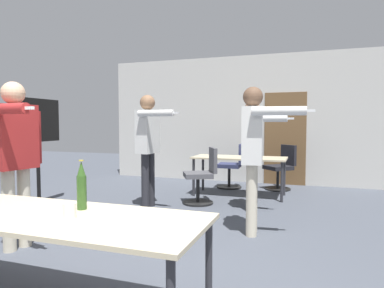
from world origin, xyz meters
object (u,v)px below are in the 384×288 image
at_px(office_chair_far_left, 202,177).
at_px(beer_bottle, 82,186).
at_px(person_left_plaid, 254,145).
at_px(drink_cup, 70,210).
at_px(office_chair_far_right, 233,167).
at_px(office_chair_mid_tucked, 281,169).
at_px(person_right_polo, 16,148).
at_px(tv_screen, 37,140).
at_px(person_center_tall, 253,144).
at_px(person_near_casual, 149,139).

bearing_deg(office_chair_far_left, beer_bottle, 155.57).
relative_size(person_left_plaid, drink_cup, 17.69).
height_order(office_chair_far_left, drink_cup, office_chair_far_left).
xyz_separation_m(office_chair_far_right, office_chair_far_left, (-0.19, -1.55, 0.01)).
relative_size(office_chair_mid_tucked, drink_cup, 8.99).
relative_size(person_right_polo, drink_cup, 17.70).
xyz_separation_m(tv_screen, office_chair_far_left, (2.46, 1.09, -0.64)).
relative_size(person_right_polo, person_center_tall, 1.05).
bearing_deg(office_chair_mid_tucked, office_chair_far_left, 104.03).
distance_m(tv_screen, person_right_polo, 1.98).
height_order(office_chair_mid_tucked, beer_bottle, beer_bottle).
distance_m(person_near_casual, person_left_plaid, 1.99).
bearing_deg(office_chair_mid_tucked, drink_cup, 128.01).
bearing_deg(office_chair_mid_tucked, person_left_plaid, 136.34).
xyz_separation_m(office_chair_mid_tucked, office_chair_far_left, (-1.17, -1.72, 0.03)).
distance_m(office_chair_far_right, office_chair_far_left, 1.57).
height_order(tv_screen, drink_cup, tv_screen).
bearing_deg(tv_screen, person_left_plaid, -94.04).
bearing_deg(drink_cup, tv_screen, 136.15).
height_order(tv_screen, office_chair_far_right, tv_screen).
xyz_separation_m(tv_screen, person_center_tall, (3.34, 0.92, -0.04)).
height_order(person_left_plaid, drink_cup, person_left_plaid).
bearing_deg(person_near_casual, office_chair_mid_tucked, 145.08).
bearing_deg(office_chair_far_left, office_chair_mid_tucked, -60.91).
bearing_deg(beer_bottle, office_chair_far_left, 92.26).
bearing_deg(person_near_casual, person_right_polo, -8.03).
bearing_deg(person_left_plaid, office_chair_far_left, -147.39).
bearing_deg(person_right_polo, person_near_casual, 176.74).
distance_m(tv_screen, person_left_plaid, 3.54).
relative_size(person_center_tall, beer_bottle, 4.73).
height_order(office_chair_far_right, drink_cup, office_chair_far_right).
bearing_deg(office_chair_mid_tucked, person_center_tall, 129.44).
bearing_deg(person_right_polo, office_chair_mid_tucked, 161.32).
bearing_deg(office_chair_far_right, drink_cup, 177.88).
bearing_deg(office_chair_far_right, beer_bottle, 177.13).
distance_m(person_right_polo, person_center_tall, 3.30).
distance_m(person_right_polo, person_near_casual, 2.21).
relative_size(person_right_polo, beer_bottle, 4.96).
xyz_separation_m(tv_screen, person_left_plaid, (3.53, -0.25, 0.01)).
height_order(person_near_casual, drink_cup, person_near_casual).
bearing_deg(person_left_plaid, person_right_polo, -66.26).
bearing_deg(person_center_tall, tv_screen, -69.69).
height_order(person_center_tall, drink_cup, person_center_tall).
height_order(person_near_casual, beer_bottle, person_near_casual).
relative_size(person_near_casual, person_left_plaid, 1.01).
xyz_separation_m(person_center_tall, drink_cup, (-0.68, -3.48, -0.26)).
height_order(tv_screen, person_near_casual, person_near_casual).
relative_size(person_left_plaid, office_chair_far_left, 1.90).
xyz_separation_m(person_left_plaid, office_chair_far_left, (-1.07, 1.34, -0.65)).
bearing_deg(office_chair_mid_tucked, person_near_casual, 97.74).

